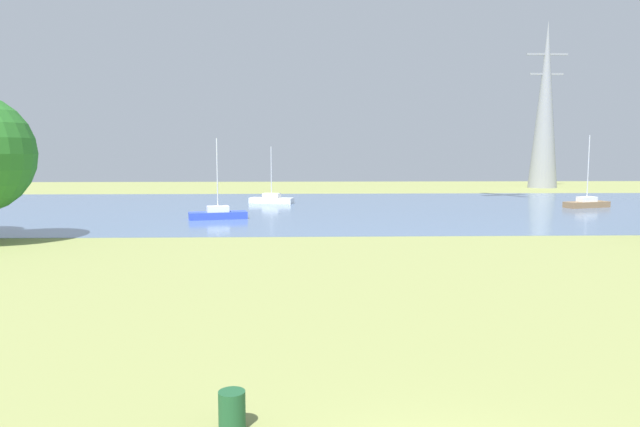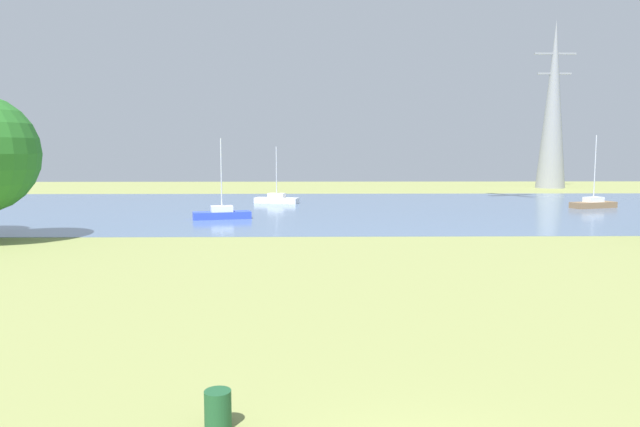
{
  "view_description": "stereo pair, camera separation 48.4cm",
  "coord_description": "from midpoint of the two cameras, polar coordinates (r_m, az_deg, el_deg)",
  "views": [
    {
      "loc": [
        -2.6,
        -9.04,
        5.71
      ],
      "look_at": [
        -1.62,
        20.92,
        2.54
      ],
      "focal_mm": 33.09,
      "sensor_mm": 36.0,
      "label": 1
    },
    {
      "loc": [
        -2.12,
        -9.05,
        5.71
      ],
      "look_at": [
        -1.62,
        20.92,
        2.54
      ],
      "focal_mm": 33.09,
      "sensor_mm": 36.0,
      "label": 2
    }
  ],
  "objects": [
    {
      "name": "water_surface",
      "position": [
        59.37,
        0.41,
        0.53
      ],
      "size": [
        140.0,
        40.0,
        0.02
      ],
      "primitive_type": "cube",
      "color": "slate",
      "rests_on": "ground"
    },
    {
      "name": "sailboat_blue",
      "position": [
        50.45,
        -10.11,
        -0.02
      ],
      "size": [
        5.02,
        2.66,
        6.77
      ],
      "color": "blue",
      "rests_on": "water_surface"
    },
    {
      "name": "litter_bin",
      "position": [
        12.95,
        -9.63,
        -18.24
      ],
      "size": [
        0.56,
        0.56,
        0.8
      ],
      "primitive_type": "cylinder",
      "color": "#1E512D",
      "rests_on": "ground"
    },
    {
      "name": "sailboat_brown",
      "position": [
        65.6,
        24.19,
        0.93
      ],
      "size": [
        5.03,
        2.94,
        7.29
      ],
      "color": "brown",
      "rests_on": "water_surface"
    },
    {
      "name": "electricity_pylon",
      "position": [
        99.39,
        20.82,
        9.79
      ],
      "size": [
        6.4,
        4.4,
        25.74
      ],
      "color": "gray",
      "rests_on": "ground"
    },
    {
      "name": "sailboat_white",
      "position": [
        64.98,
        -4.93,
        1.38
      ],
      "size": [
        5.03,
        2.73,
        6.2
      ],
      "color": "white",
      "rests_on": "water_surface"
    },
    {
      "name": "ground_plane",
      "position": [
        31.65,
        2.44,
        -4.35
      ],
      "size": [
        160.0,
        160.0,
        0.0
      ],
      "primitive_type": "plane",
      "color": "#8C9351"
    }
  ]
}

